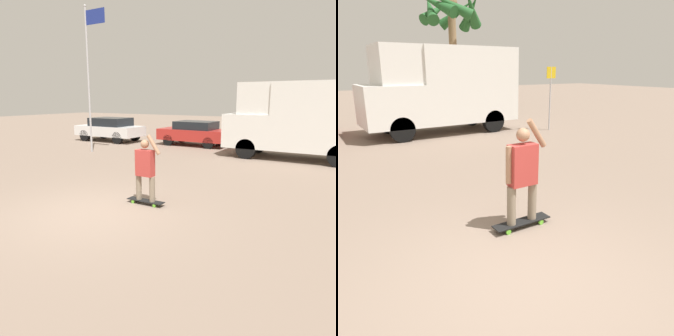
{
  "view_description": "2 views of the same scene",
  "coord_description": "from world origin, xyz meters",
  "views": [
    {
      "loc": [
        5.14,
        -5.18,
        2.56
      ],
      "look_at": [
        0.87,
        2.0,
        0.78
      ],
      "focal_mm": 35.0,
      "sensor_mm": 36.0,
      "label": 1
    },
    {
      "loc": [
        -2.03,
        -2.7,
        2.43
      ],
      "look_at": [
        0.61,
        1.46,
        0.93
      ],
      "focal_mm": 35.0,
      "sensor_mm": 36.0,
      "label": 2
    }
  ],
  "objects": [
    {
      "name": "skateboard",
      "position": [
        0.72,
        1.17,
        0.08
      ],
      "size": [
        0.99,
        0.24,
        0.1
      ],
      "color": "black",
      "rests_on": "ground_plane"
    },
    {
      "name": "palm_tree_near_van",
      "position": [
        7.59,
        19.34,
        5.84
      ],
      "size": [
        4.47,
        4.43,
        7.27
      ],
      "color": "#8E704C",
      "rests_on": "ground_plane"
    },
    {
      "name": "street_sign",
      "position": [
        6.65,
        7.69,
        1.6
      ],
      "size": [
        0.44,
        0.06,
        2.5
      ],
      "color": "#B7B7BC",
      "rests_on": "ground_plane"
    },
    {
      "name": "camper_van",
      "position": [
        2.84,
        9.54,
        1.75
      ],
      "size": [
        5.82,
        2.23,
        3.23
      ],
      "color": "black",
      "rests_on": "ground_plane"
    },
    {
      "name": "ground_plane",
      "position": [
        0.0,
        0.0,
        0.0
      ],
      "size": [
        80.0,
        80.0,
        0.0
      ],
      "primitive_type": "plane",
      "color": "gray"
    },
    {
      "name": "person_skateboarder",
      "position": [
        0.72,
        1.17,
        0.95
      ],
      "size": [
        0.73,
        0.22,
        1.63
      ],
      "color": "gray",
      "rests_on": "skateboard"
    }
  ]
}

